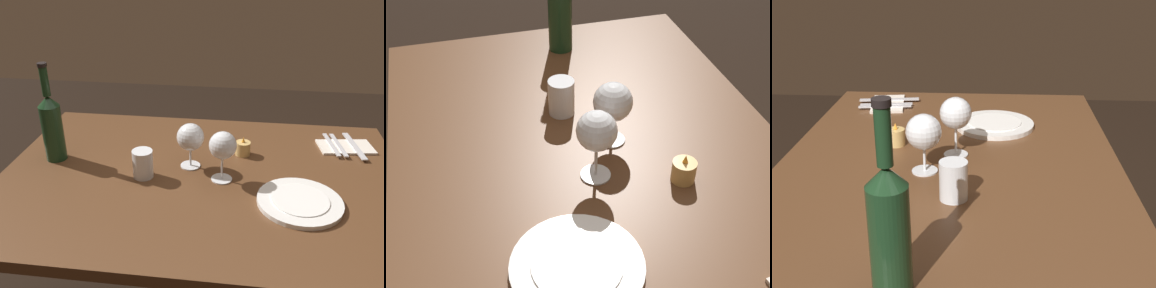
# 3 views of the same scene
# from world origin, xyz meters

# --- Properties ---
(dining_table) EXTENTS (1.30, 0.90, 0.74)m
(dining_table) POSITION_xyz_m (0.00, 0.00, 0.65)
(dining_table) COLOR #56351E
(dining_table) RESTS_ON ground
(wine_glass_left) EXTENTS (0.09, 0.09, 0.16)m
(wine_glass_left) POSITION_xyz_m (0.06, -0.01, 0.86)
(wine_glass_left) COLOR white
(wine_glass_left) RESTS_ON dining_table
(wine_glass_right) EXTENTS (0.09, 0.09, 0.15)m
(wine_glass_right) POSITION_xyz_m (-0.05, 0.06, 0.84)
(wine_glass_right) COLOR white
(wine_glass_right) RESTS_ON dining_table
(wine_bottle) EXTENTS (0.07, 0.07, 0.34)m
(wine_bottle) POSITION_xyz_m (-0.51, 0.05, 0.87)
(wine_bottle) COLOR #19381E
(wine_bottle) RESTS_ON dining_table
(water_tumbler) EXTENTS (0.07, 0.07, 0.09)m
(water_tumbler) POSITION_xyz_m (-0.19, -0.03, 0.78)
(water_tumbler) COLOR white
(water_tumbler) RESTS_ON dining_table
(votive_candle) EXTENTS (0.05, 0.05, 0.07)m
(votive_candle) POSITION_xyz_m (0.12, 0.16, 0.76)
(votive_candle) COLOR #DBB266
(votive_candle) RESTS_ON dining_table
(dinner_plate) EXTENTS (0.24, 0.24, 0.02)m
(dinner_plate) POSITION_xyz_m (0.29, -0.12, 0.75)
(dinner_plate) COLOR white
(dinner_plate) RESTS_ON dining_table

